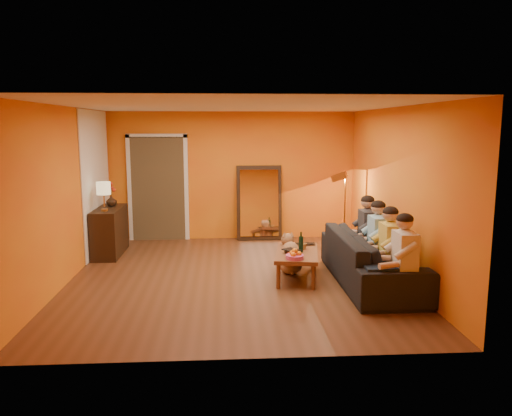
{
  "coord_description": "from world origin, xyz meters",
  "views": [
    {
      "loc": [
        -0.16,
        -7.43,
        2.3
      ],
      "look_at": [
        0.35,
        0.5,
        1.0
      ],
      "focal_mm": 35.0,
      "sensor_mm": 36.0,
      "label": 1
    }
  ],
  "objects": [
    {
      "name": "coffee_table",
      "position": [
        0.94,
        -0.08,
        0.21
      ],
      "size": [
        0.82,
        1.31,
        0.42
      ],
      "primitive_type": null,
      "rotation": [
        0.0,
        0.0,
        -0.17
      ],
      "color": "brown",
      "rests_on": "floor"
    },
    {
      "name": "person_far_left",
      "position": [
        2.13,
        -1.4,
        0.61
      ],
      "size": [
        0.7,
        0.44,
        1.22
      ],
      "primitive_type": null,
      "color": "beige",
      "rests_on": "sofa"
    },
    {
      "name": "table_lamp",
      "position": [
        -2.24,
        1.25,
        1.1
      ],
      "size": [
        0.24,
        0.24,
        0.51
      ],
      "primitive_type": null,
      "color": "beige",
      "rests_on": "sideboard"
    },
    {
      "name": "room_shell",
      "position": [
        0.0,
        0.37,
        1.3
      ],
      "size": [
        5.0,
        5.5,
        2.6
      ],
      "color": "brown",
      "rests_on": "ground"
    },
    {
      "name": "door_jamb_left",
      "position": [
        -2.07,
        2.71,
        1.05
      ],
      "size": [
        0.08,
        0.06,
        2.2
      ],
      "primitive_type": "cube",
      "color": "white",
      "rests_on": "wall_back"
    },
    {
      "name": "flowers",
      "position": [
        -2.24,
        1.8,
        1.19
      ],
      "size": [
        0.17,
        0.17,
        0.45
      ],
      "primitive_type": null,
      "color": "#B02914",
      "rests_on": "vase"
    },
    {
      "name": "fruit_bowl",
      "position": [
        0.84,
        -0.53,
        0.5
      ],
      "size": [
        0.26,
        0.26,
        0.16
      ],
      "primitive_type": null,
      "color": "#D24A89",
      "rests_on": "coffee_table"
    },
    {
      "name": "floor_lamp",
      "position": [
        2.1,
        1.68,
        0.72
      ],
      "size": [
        0.36,
        0.33,
        1.44
      ],
      "primitive_type": null,
      "rotation": [
        0.0,
        0.0,
        -0.35
      ],
      "color": "#B77A35",
      "rests_on": "floor"
    },
    {
      "name": "tumbler",
      "position": [
        1.06,
        0.04,
        0.47
      ],
      "size": [
        0.12,
        0.12,
        0.09
      ],
      "primitive_type": "imported",
      "rotation": [
        0.0,
        0.0,
        -0.31
      ],
      "color": "#B27F3F",
      "rests_on": "coffee_table"
    },
    {
      "name": "book_mid",
      "position": [
        0.77,
        -0.27,
        0.46
      ],
      "size": [
        0.22,
        0.28,
        0.02
      ],
      "primitive_type": "imported",
      "rotation": [
        0.0,
        0.0,
        -0.08
      ],
      "color": "#B02914",
      "rests_on": "book_lower"
    },
    {
      "name": "wine_bottle",
      "position": [
        0.99,
        -0.13,
        0.58
      ],
      "size": [
        0.07,
        0.07,
        0.31
      ],
      "primitive_type": "cylinder",
      "color": "black",
      "rests_on": "coffee_table"
    },
    {
      "name": "person_mid_right",
      "position": [
        2.13,
        -0.3,
        0.61
      ],
      "size": [
        0.7,
        0.44,
        1.22
      ],
      "primitive_type": null,
      "color": "#8ABAD6",
      "rests_on": "sofa"
    },
    {
      "name": "person_mid_left",
      "position": [
        2.13,
        -0.85,
        0.61
      ],
      "size": [
        0.7,
        0.44,
        1.22
      ],
      "primitive_type": null,
      "color": "gold",
      "rests_on": "sofa"
    },
    {
      "name": "white_accent",
      "position": [
        -2.48,
        1.75,
        1.3
      ],
      "size": [
        0.02,
        1.9,
        2.58
      ],
      "primitive_type": "cube",
      "color": "white",
      "rests_on": "wall_left"
    },
    {
      "name": "door_jamb_right",
      "position": [
        -0.93,
        2.71,
        1.05
      ],
      "size": [
        0.08,
        0.06,
        2.2
      ],
      "primitive_type": "cube",
      "color": "white",
      "rests_on": "wall_back"
    },
    {
      "name": "mirror_glass",
      "position": [
        0.55,
        2.59,
        0.76
      ],
      "size": [
        0.78,
        0.21,
        1.35
      ],
      "primitive_type": "cube",
      "rotation": [
        -0.14,
        0.0,
        0.0
      ],
      "color": "white",
      "rests_on": "mirror_frame"
    },
    {
      "name": "person_far_right",
      "position": [
        2.13,
        0.25,
        0.61
      ],
      "size": [
        0.7,
        0.44,
        1.22
      ],
      "primitive_type": null,
      "color": "#2E2D32",
      "rests_on": "sofa"
    },
    {
      "name": "sideboard",
      "position": [
        -2.24,
        1.55,
        0.42
      ],
      "size": [
        0.44,
        1.18,
        0.85
      ],
      "primitive_type": "cube",
      "color": "black",
      "rests_on": "floor"
    },
    {
      "name": "laptop",
      "position": [
        1.12,
        0.27,
        0.43
      ],
      "size": [
        0.35,
        0.24,
        0.03
      ],
      "primitive_type": "imported",
      "rotation": [
        0.0,
        0.0,
        0.04
      ],
      "color": "black",
      "rests_on": "coffee_table"
    },
    {
      "name": "mirror_frame",
      "position": [
        0.55,
        2.63,
        0.76
      ],
      "size": [
        0.92,
        0.27,
        1.51
      ],
      "primitive_type": "cube",
      "rotation": [
        -0.14,
        0.0,
        0.0
      ],
      "color": "black",
      "rests_on": "floor"
    },
    {
      "name": "book_upper",
      "position": [
        0.76,
        -0.29,
        0.48
      ],
      "size": [
        0.3,
        0.31,
        0.02
      ],
      "primitive_type": "imported",
      "rotation": [
        0.0,
        0.0,
        0.65
      ],
      "color": "black",
      "rests_on": "book_mid"
    },
    {
      "name": "door_header",
      "position": [
        -1.5,
        2.71,
        2.12
      ],
      "size": [
        1.22,
        0.06,
        0.08
      ],
      "primitive_type": "cube",
      "color": "white",
      "rests_on": "wall_back"
    },
    {
      "name": "book_lower",
      "position": [
        0.76,
        -0.28,
        0.43
      ],
      "size": [
        0.25,
        0.3,
        0.02
      ],
      "primitive_type": "imported",
      "rotation": [
        0.0,
        0.0,
        0.22
      ],
      "color": "black",
      "rests_on": "coffee_table"
    },
    {
      "name": "doorway_recess",
      "position": [
        -1.5,
        2.83,
        1.05
      ],
      "size": [
        1.06,
        0.3,
        2.1
      ],
      "primitive_type": "cube",
      "color": "#3F2D19",
      "rests_on": "floor"
    },
    {
      "name": "sofa",
      "position": [
        2.0,
        -0.4,
        0.37
      ],
      "size": [
        2.54,
        0.99,
        0.74
      ],
      "primitive_type": "imported",
      "rotation": [
        0.0,
        0.0,
        1.57
      ],
      "color": "black",
      "rests_on": "floor"
    },
    {
      "name": "dog",
      "position": [
        0.88,
        0.2,
        0.32
      ],
      "size": [
        0.45,
        0.6,
        0.64
      ],
      "primitive_type": null,
      "rotation": [
        0.0,
        0.0,
        0.2
      ],
      "color": "#9D6D47",
      "rests_on": "floor"
    },
    {
      "name": "vase",
      "position": [
        -2.24,
        1.8,
        0.95
      ],
      "size": [
        0.19,
        0.19,
        0.2
      ],
      "primitive_type": "imported",
      "color": "black",
      "rests_on": "sideboard"
    }
  ]
}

